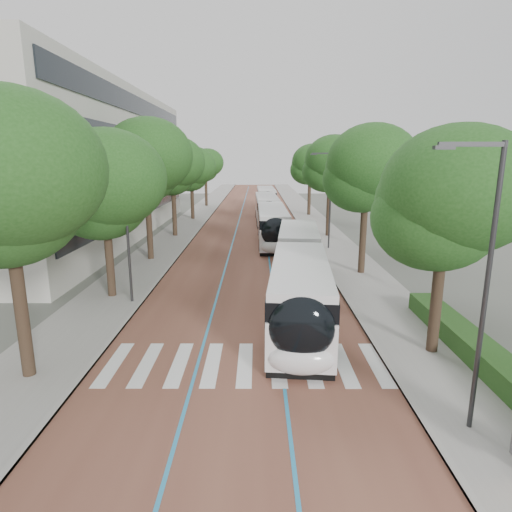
{
  "coord_description": "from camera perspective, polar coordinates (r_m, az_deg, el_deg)",
  "views": [
    {
      "loc": [
        0.66,
        -13.94,
        7.71
      ],
      "look_at": [
        0.6,
        8.98,
        2.4
      ],
      "focal_mm": 30.0,
      "sensor_mm": 36.0,
      "label": 1
    }
  ],
  "objects": [
    {
      "name": "lamp_post_left",
      "position": [
        23.24,
        -16.8,
        3.6
      ],
      "size": [
        0.14,
        0.14,
        8.0
      ],
      "primitive_type": "cylinder",
      "color": "#2F2F31",
      "rests_on": "sidewalk_left"
    },
    {
      "name": "kerb_left",
      "position": [
        54.84,
        -6.44,
        4.93
      ],
      "size": [
        0.2,
        140.0,
        0.14
      ],
      "primitive_type": "cube",
      "color": "gray",
      "rests_on": "ground"
    },
    {
      "name": "lead_bus",
      "position": [
        22.98,
        5.78,
        -2.37
      ],
      "size": [
        4.08,
        18.54,
        3.2
      ],
      "rotation": [
        0.0,
        0.0,
        -0.09
      ],
      "color": "black",
      "rests_on": "ground"
    },
    {
      "name": "lane_line_left",
      "position": [
        54.54,
        -2.24,
        4.92
      ],
      "size": [
        0.12,
        126.0,
        0.01
      ],
      "primitive_type": "cube",
      "color": "teal",
      "rests_on": "road"
    },
    {
      "name": "zebra_crossing",
      "position": [
        16.81,
        -1.48,
        -14.16
      ],
      "size": [
        10.55,
        3.6,
        0.01
      ],
      "color": "silver",
      "rests_on": "ground"
    },
    {
      "name": "trees_right",
      "position": [
        36.04,
        11.62,
        10.89
      ],
      "size": [
        5.85,
        47.53,
        9.25
      ],
      "color": "black",
      "rests_on": "ground"
    },
    {
      "name": "office_building",
      "position": [
        46.53,
        -26.0,
        10.88
      ],
      "size": [
        18.11,
        40.0,
        14.0
      ],
      "color": "#BAB9AD",
      "rests_on": "ground"
    },
    {
      "name": "trees_left",
      "position": [
        36.91,
        -12.87,
        10.87
      ],
      "size": [
        6.44,
        60.64,
        9.97
      ],
      "color": "black",
      "rests_on": "ground"
    },
    {
      "name": "sidewalk_right",
      "position": [
        54.91,
        7.32,
        4.92
      ],
      "size": [
        4.0,
        140.0,
        0.12
      ],
      "primitive_type": "cube",
      "color": "gray",
      "rests_on": "ground"
    },
    {
      "name": "kerb_right",
      "position": [
        54.71,
        5.34,
        4.94
      ],
      "size": [
        0.2,
        140.0,
        0.14
      ],
      "primitive_type": "cube",
      "color": "gray",
      "rests_on": "ground"
    },
    {
      "name": "lane_line_right",
      "position": [
        54.5,
        1.13,
        4.92
      ],
      "size": [
        0.12,
        126.0,
        0.01
      ],
      "primitive_type": "cube",
      "color": "teal",
      "rests_on": "road"
    },
    {
      "name": "streetlight_near",
      "position": [
        12.79,
        27.92,
        -1.56
      ],
      "size": [
        1.82,
        0.2,
        8.0
      ],
      "color": "#2F2F31",
      "rests_on": "sidewalk_right"
    },
    {
      "name": "bus_queued_0",
      "position": [
        38.87,
        2.21,
        4.02
      ],
      "size": [
        2.63,
        12.42,
        3.2
      ],
      "rotation": [
        0.0,
        0.0,
        0.01
      ],
      "color": "silver",
      "rests_on": "ground"
    },
    {
      "name": "bus_queued_2",
      "position": [
        64.69,
        1.35,
        7.63
      ],
      "size": [
        2.77,
        12.44,
        3.2
      ],
      "rotation": [
        0.0,
        0.0,
        0.02
      ],
      "color": "silver",
      "rests_on": "ground"
    },
    {
      "name": "bus_queued_1",
      "position": [
        51.64,
        1.46,
        6.26
      ],
      "size": [
        2.8,
        12.45,
        3.2
      ],
      "rotation": [
        0.0,
        0.0,
        0.02
      ],
      "color": "silver",
      "rests_on": "ground"
    },
    {
      "name": "hedge",
      "position": [
        17.81,
        29.17,
        -12.52
      ],
      "size": [
        1.2,
        14.0,
        0.8
      ],
      "primitive_type": "cube",
      "color": "#1E4819",
      "rests_on": "sidewalk_right"
    },
    {
      "name": "sidewalk_left",
      "position": [
        55.09,
        -8.41,
        4.91
      ],
      "size": [
        4.0,
        140.0,
        0.12
      ],
      "primitive_type": "cube",
      "color": "gray",
      "rests_on": "ground"
    },
    {
      "name": "ground",
      "position": [
        15.95,
        -2.33,
        -15.88
      ],
      "size": [
        160.0,
        160.0,
        0.0
      ],
      "primitive_type": "plane",
      "color": "#51544C",
      "rests_on": "ground"
    },
    {
      "name": "road",
      "position": [
        54.5,
        -0.56,
        4.91
      ],
      "size": [
        11.0,
        140.0,
        0.02
      ],
      "primitive_type": "cube",
      "color": "brown",
      "rests_on": "ground"
    },
    {
      "name": "streetlight_far",
      "position": [
        36.55,
        9.63,
        8.32
      ],
      "size": [
        1.82,
        0.2,
        8.0
      ],
      "color": "#2F2F31",
      "rests_on": "sidewalk_right"
    }
  ]
}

